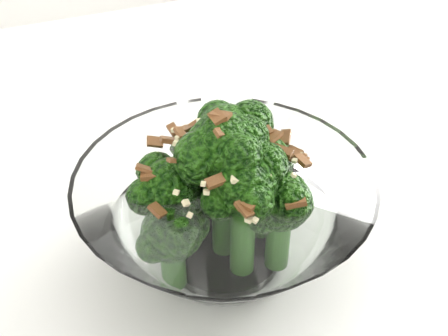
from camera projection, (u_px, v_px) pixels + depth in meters
table at (311, 178)px, 0.74m from camera, size 1.33×1.01×0.75m
broccoli_dish at (224, 209)px, 0.51m from camera, size 0.24×0.24×0.15m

